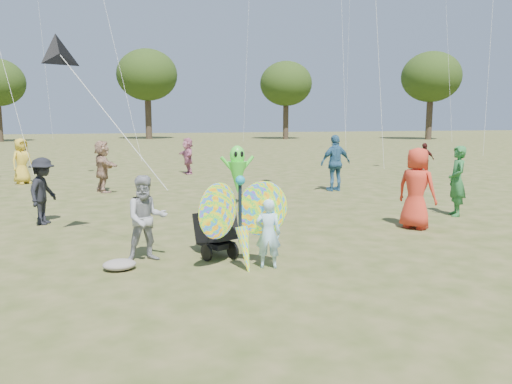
% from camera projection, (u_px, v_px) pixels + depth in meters
% --- Properties ---
extents(ground, '(160.00, 160.00, 0.00)m').
position_uv_depth(ground, '(292.00, 268.00, 8.48)').
color(ground, '#51592B').
rests_on(ground, ground).
extents(child_girl, '(0.50, 0.41, 1.19)m').
position_uv_depth(child_girl, '(268.00, 234.00, 8.41)').
color(child_girl, '#ACDEF3').
rests_on(child_girl, ground).
extents(adult_man, '(0.80, 0.65, 1.53)m').
position_uv_depth(adult_man, '(146.00, 219.00, 8.79)').
color(adult_man, '#939498').
rests_on(adult_man, ground).
extents(grey_bag, '(0.55, 0.45, 0.18)m').
position_uv_depth(grey_bag, '(119.00, 265.00, 8.36)').
color(grey_bag, gray).
rests_on(grey_bag, ground).
extents(crowd_a, '(0.97, 1.09, 1.87)m').
position_uv_depth(crowd_a, '(417.00, 188.00, 11.39)').
color(crowd_a, red).
rests_on(crowd_a, ground).
extents(crowd_b, '(0.91, 1.18, 1.60)m').
position_uv_depth(crowd_b, '(43.00, 191.00, 11.87)').
color(crowd_b, black).
rests_on(crowd_b, ground).
extents(crowd_c, '(1.19, 0.60, 1.96)m').
position_uv_depth(crowd_c, '(335.00, 163.00, 17.34)').
color(crowd_c, '#32658C').
rests_on(crowd_c, ground).
extents(crowd_d, '(1.01, 1.73, 1.78)m').
position_uv_depth(crowd_d, '(102.00, 166.00, 17.04)').
color(crowd_d, tan).
rests_on(crowd_d, ground).
extents(crowd_f, '(0.65, 0.78, 1.82)m').
position_uv_depth(crowd_f, '(457.00, 181.00, 12.90)').
color(crowd_f, '#286C33').
rests_on(crowd_f, ground).
extents(crowd_g, '(1.01, 1.00, 1.76)m').
position_uv_depth(crowd_g, '(22.00, 161.00, 19.24)').
color(crowd_g, gold).
rests_on(crowd_g, ground).
extents(crowd_h, '(0.90, 0.50, 1.46)m').
position_uv_depth(crowd_h, '(424.00, 160.00, 21.78)').
color(crowd_h, '#491A18').
rests_on(crowd_h, ground).
extents(crowd_j, '(0.62, 1.57, 1.65)m').
position_uv_depth(crowd_j, '(188.00, 156.00, 22.67)').
color(crowd_j, '#BE6D8A').
rests_on(crowd_j, ground).
extents(jogging_stroller, '(0.77, 1.14, 1.09)m').
position_uv_depth(jogging_stroller, '(215.00, 222.00, 9.24)').
color(jogging_stroller, black).
rests_on(jogging_stroller, ground).
extents(butterfly_kite, '(1.74, 0.75, 1.79)m').
position_uv_depth(butterfly_kite, '(242.00, 222.00, 8.30)').
color(butterfly_kite, '#F2263F').
rests_on(butterfly_kite, ground).
extents(delta_kite_rig, '(2.25, 1.69, 2.89)m').
position_uv_depth(delta_kite_rig, '(60.00, 55.00, 9.35)').
color(delta_kite_rig, black).
rests_on(delta_kite_rig, ground).
extents(alien_kite, '(1.12, 0.69, 1.74)m').
position_uv_depth(alien_kite, '(237.00, 172.00, 14.57)').
color(alien_kite, '#44EB37').
rests_on(alien_kite, ground).
extents(tree_line, '(91.78, 33.60, 10.79)m').
position_uv_depth(tree_line, '(171.00, 76.00, 51.17)').
color(tree_line, '#3A2D21').
rests_on(tree_line, ground).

